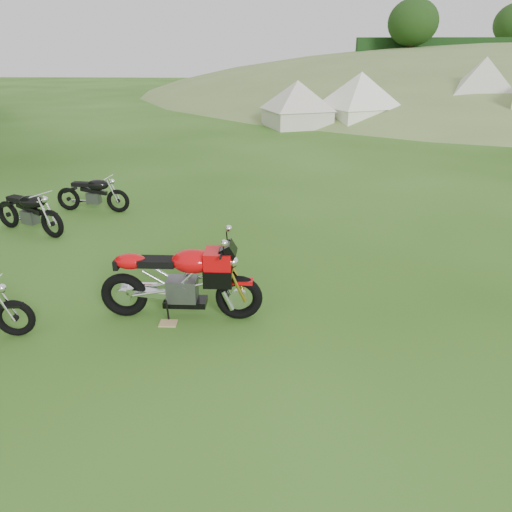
# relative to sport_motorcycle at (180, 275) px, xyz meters

# --- Properties ---
(ground) EXTENTS (120.00, 120.00, 0.00)m
(ground) POSITION_rel_sport_motorcycle_xyz_m (1.26, -0.45, -0.65)
(ground) COLOR #284E10
(ground) RESTS_ON ground
(sport_motorcycle) EXTENTS (2.18, 0.56, 1.31)m
(sport_motorcycle) POSITION_rel_sport_motorcycle_xyz_m (0.00, 0.00, 0.00)
(sport_motorcycle) COLOR #C5060B
(sport_motorcycle) RESTS_ON ground
(plywood_board) EXTENTS (0.25, 0.20, 0.02)m
(plywood_board) POSITION_rel_sport_motorcycle_xyz_m (-0.16, -0.22, -0.64)
(plywood_board) COLOR tan
(plywood_board) RESTS_ON ground
(vintage_moto_b) EXTENTS (1.84, 1.13, 0.96)m
(vintage_moto_b) POSITION_rel_sport_motorcycle_xyz_m (-3.81, 3.29, -0.17)
(vintage_moto_b) COLOR black
(vintage_moto_b) RESTS_ON ground
(vintage_moto_c) EXTENTS (1.72, 0.53, 0.89)m
(vintage_moto_c) POSITION_rel_sport_motorcycle_xyz_m (-3.03, 4.80, -0.21)
(vintage_moto_c) COLOR black
(vintage_moto_c) RESTS_ON ground
(tent_left) EXTENTS (3.46, 3.46, 2.32)m
(tent_left) POSITION_rel_sport_motorcycle_xyz_m (1.97, 18.52, 0.51)
(tent_left) COLOR silver
(tent_left) RESTS_ON ground
(tent_mid) EXTENTS (3.88, 3.88, 2.55)m
(tent_mid) POSITION_rel_sport_motorcycle_xyz_m (4.99, 19.11, 0.62)
(tent_mid) COLOR white
(tent_mid) RESTS_ON ground
(tent_right) EXTENTS (4.03, 4.03, 2.94)m
(tent_right) POSITION_rel_sport_motorcycle_xyz_m (10.95, 19.89, 0.81)
(tent_right) COLOR beige
(tent_right) RESTS_ON ground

